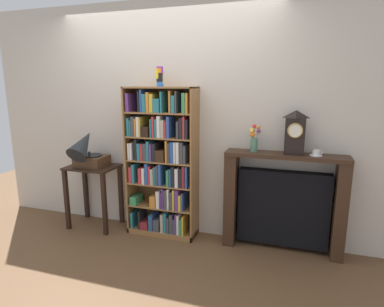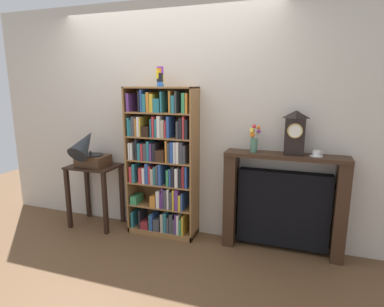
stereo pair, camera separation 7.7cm
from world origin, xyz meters
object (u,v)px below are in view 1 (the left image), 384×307
Objects in this scene: side_table_left at (93,182)px; gramophone at (87,151)px; bookshelf at (163,166)px; cup_stack at (160,77)px; teacup_with_saucer at (316,153)px; mantel_clock at (295,132)px; fireplace_mantel at (283,203)px; flower_vase at (254,139)px.

side_table_left is 0.41m from gramophone.
cup_stack reaches higher than bookshelf.
bookshelf is at bearing 9.49° from gramophone.
mantel_clock is at bearing -179.37° from teacup_with_saucer.
side_table_left is (-0.87, -0.05, -1.23)m from cup_stack.
teacup_with_saucer is at bearing 0.63° from mantel_clock.
side_table_left is at bearing -177.13° from fireplace_mantel.
flower_vase is at bearing -176.65° from fireplace_mantel.
side_table_left is at bearing -176.89° from cup_stack.
bookshelf is 0.90m from gramophone.
cup_stack is 0.17× the size of fireplace_mantel.
side_table_left is at bearing -175.89° from bookshelf.
side_table_left is 0.63× the size of fireplace_mantel.
bookshelf reaches higher than fireplace_mantel.
bookshelf is 1.45m from mantel_clock.
cup_stack reaches higher than side_table_left.
cup_stack is 1.49m from mantel_clock.
teacup_with_saucer is (0.59, -0.00, -0.10)m from flower_vase.
flower_vase is at bearing 2.51° from cup_stack.
cup_stack reaches higher than fireplace_mantel.
cup_stack reaches higher than flower_vase.
fireplace_mantel is 2.78× the size of mantel_clock.
bookshelf is 3.40× the size of gramophone.
cup_stack is at bearing -106.29° from bookshelf.
bookshelf is 8.14× the size of cup_stack.
bookshelf is at bearing -179.06° from mantel_clock.
cup_stack is 1.84m from fireplace_mantel.
cup_stack reaches higher than gramophone.
mantel_clock is 0.40m from flower_vase.
flower_vase is (1.00, 0.03, 0.35)m from bookshelf.
mantel_clock is 3.46× the size of teacup_with_saucer.
gramophone is at bearing -170.51° from bookshelf.
bookshelf reaches higher than teacup_with_saucer.
fireplace_mantel is at bearing 2.87° from side_table_left.
side_table_left is at bearing -177.83° from mantel_clock.
mantel_clock reaches higher than flower_vase.
gramophone reaches higher than side_table_left.
cup_stack is 0.42× the size of gramophone.
mantel_clock is at bearing 1.58° from cup_stack.
teacup_with_saucer is at bearing 0.90° from bookshelf.
flower_vase is (-0.39, 0.01, -0.09)m from mantel_clock.
bookshelf is 0.92m from side_table_left.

